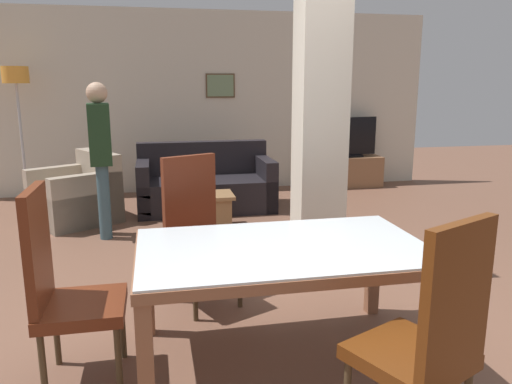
% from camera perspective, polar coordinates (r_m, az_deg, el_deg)
% --- Properties ---
extents(ground_plane, '(18.00, 18.00, 0.00)m').
position_cam_1_polar(ground_plane, '(3.24, 2.92, -18.26)').
color(ground_plane, brown).
extents(back_wall, '(7.20, 0.09, 2.70)m').
position_cam_1_polar(back_wall, '(7.76, -6.39, 10.15)').
color(back_wall, beige).
rests_on(back_wall, ground_plane).
extents(divider_pillar, '(0.41, 0.35, 2.70)m').
position_cam_1_polar(divider_pillar, '(4.36, 7.33, 8.34)').
color(divider_pillar, beige).
rests_on(divider_pillar, ground_plane).
extents(dining_table, '(1.70, 1.03, 0.72)m').
position_cam_1_polar(dining_table, '(2.99, 3.04, -8.54)').
color(dining_table, brown).
rests_on(dining_table, ground_plane).
extents(dining_chair_far_left, '(0.61, 0.61, 1.12)m').
position_cam_1_polar(dining_chair_far_left, '(3.78, -6.70, -4.08)').
color(dining_chair_far_left, '#5F2514').
rests_on(dining_chair_far_left, ground_plane).
extents(dining_chair_near_right, '(0.61, 0.61, 1.12)m').
position_cam_1_polar(dining_chair_near_right, '(2.37, 19.17, -15.16)').
color(dining_chair_near_right, '#5A2A0D').
rests_on(dining_chair_near_right, ground_plane).
extents(dining_chair_head_left, '(0.46, 0.46, 1.12)m').
position_cam_1_polar(dining_chair_head_left, '(2.95, -21.23, -9.76)').
color(dining_chair_head_left, '#5F2714').
rests_on(dining_chair_head_left, ground_plane).
extents(sofa, '(1.75, 0.90, 0.86)m').
position_cam_1_polar(sofa, '(6.65, -5.80, 0.60)').
color(sofa, black).
rests_on(sofa, ground_plane).
extents(armchair, '(1.19, 1.20, 0.82)m').
position_cam_1_polar(armchair, '(6.39, -19.72, -0.63)').
color(armchair, tan).
rests_on(armchair, ground_plane).
extents(coffee_table, '(0.68, 0.46, 0.40)m').
position_cam_1_polar(coffee_table, '(5.79, -6.01, -2.11)').
color(coffee_table, olive).
rests_on(coffee_table, ground_plane).
extents(bottle, '(0.06, 0.06, 0.28)m').
position_cam_1_polar(bottle, '(5.68, -7.82, 0.67)').
color(bottle, '#194C23').
rests_on(bottle, coffee_table).
extents(tv_stand, '(0.97, 0.40, 0.49)m').
position_cam_1_polar(tv_stand, '(8.18, 10.74, 2.31)').
color(tv_stand, '#8B5F3F').
rests_on(tv_stand, ground_plane).
extents(tv_screen, '(0.85, 0.25, 0.63)m').
position_cam_1_polar(tv_screen, '(8.10, 10.90, 6.13)').
color(tv_screen, black).
rests_on(tv_screen, tv_stand).
extents(floor_lamp, '(0.34, 0.34, 1.86)m').
position_cam_1_polar(floor_lamp, '(7.47, -25.68, 10.62)').
color(floor_lamp, '#B7B7BC').
rests_on(floor_lamp, ground_plane).
extents(standing_person, '(0.26, 0.40, 1.66)m').
position_cam_1_polar(standing_person, '(5.54, -17.34, 4.62)').
color(standing_person, '#38545E').
rests_on(standing_person, ground_plane).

